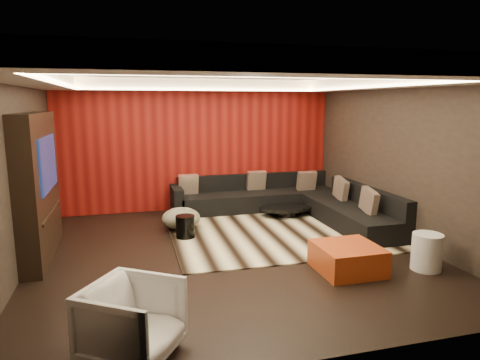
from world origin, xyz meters
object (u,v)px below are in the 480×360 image
object	(u,v)px
white_side_table	(427,252)
sectional_sofa	(290,203)
orange_ottoman	(347,258)
coffee_table	(286,211)
armchair	(132,321)
drum_stool	(185,226)

from	to	relation	value
white_side_table	sectional_sofa	distance (m)	3.36
white_side_table	orange_ottoman	distance (m)	1.14
coffee_table	white_side_table	bearing A→B (deg)	-74.82
orange_ottoman	armchair	size ratio (longest dim) A/B	1.06
coffee_table	sectional_sofa	world-z (taller)	sectional_sofa
armchair	sectional_sofa	world-z (taller)	sectional_sofa
drum_stool	white_side_table	xyz separation A→B (m)	(3.11, -2.31, 0.05)
white_side_table	sectional_sofa	size ratio (longest dim) A/B	0.14
coffee_table	sectional_sofa	xyz separation A→B (m)	(0.10, 0.06, 0.14)
coffee_table	drum_stool	bearing A→B (deg)	-158.19
white_side_table	armchair	world-z (taller)	armchair
orange_ottoman	white_side_table	bearing A→B (deg)	-12.39
sectional_sofa	drum_stool	bearing A→B (deg)	-157.72
white_side_table	drum_stool	bearing A→B (deg)	143.40
drum_stool	white_side_table	size ratio (longest dim) A/B	0.74
white_side_table	armchair	xyz separation A→B (m)	(-4.07, -1.10, 0.10)
white_side_table	armchair	size ratio (longest dim) A/B	0.66
armchair	orange_ottoman	bearing A→B (deg)	-31.69
orange_ottoman	sectional_sofa	world-z (taller)	sectional_sofa
white_side_table	armchair	bearing A→B (deg)	-164.91
coffee_table	armchair	bearing A→B (deg)	-126.68
drum_stool	white_side_table	bearing A→B (deg)	-36.60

